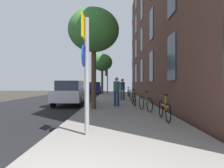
{
  "coord_description": "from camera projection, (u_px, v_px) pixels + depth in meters",
  "views": [
    {
      "loc": [
        0.75,
        -2.19,
        1.48
      ],
      "look_at": [
        0.6,
        9.38,
        1.42
      ],
      "focal_mm": 31.45,
      "sensor_mm": 36.0,
      "label": 1
    }
  ],
  "objects": [
    {
      "name": "traffic_light",
      "position": [
        107.0,
        77.0,
        26.95
      ],
      "size": [
        0.43,
        0.24,
        3.21
      ],
      "color": "black",
      "rests_on": "sidewalk"
    },
    {
      "name": "car_1",
      "position": [
        95.0,
        88.0,
        27.82
      ],
      "size": [
        1.94,
        4.14,
        1.62
      ],
      "color": "navy",
      "rests_on": "road_asphalt"
    },
    {
      "name": "tree_near",
      "position": [
        94.0,
        31.0,
        10.41
      ],
      "size": [
        2.7,
        2.7,
        5.32
      ],
      "color": "#4C3823",
      "rests_on": "sidewalk"
    },
    {
      "name": "pedestrian_1",
      "position": [
        122.0,
        88.0,
        15.54
      ],
      "size": [
        0.41,
        0.41,
        1.71
      ],
      "color": "#33594C",
      "rests_on": "sidewalk"
    },
    {
      "name": "sidewalk",
      "position": [
        119.0,
        99.0,
        17.19
      ],
      "size": [
        4.2,
        38.0,
        0.12
      ],
      "primitive_type": "cube",
      "color": "gray",
      "rests_on": "ground"
    },
    {
      "name": "bicycle_4",
      "position": [
        124.0,
        95.0,
        16.77
      ],
      "size": [
        0.42,
        1.63,
        0.93
      ],
      "color": "black",
      "rests_on": "sidewalk"
    },
    {
      "name": "bicycle_5",
      "position": [
        129.0,
        93.0,
        19.17
      ],
      "size": [
        0.42,
        1.64,
        0.98
      ],
      "color": "black",
      "rests_on": "sidewalk"
    },
    {
      "name": "tree_far",
      "position": [
        102.0,
        63.0,
        23.96
      ],
      "size": [
        2.48,
        2.48,
        4.95
      ],
      "color": "#4C3823",
      "rests_on": "sidewalk"
    },
    {
      "name": "bicycle_0",
      "position": [
        164.0,
        110.0,
        7.16
      ],
      "size": [
        0.42,
        1.78,
        0.97
      ],
      "color": "black",
      "rests_on": "sidewalk"
    },
    {
      "name": "bicycle_1",
      "position": [
        145.0,
        103.0,
        9.56
      ],
      "size": [
        0.54,
        1.74,
        0.98
      ],
      "color": "black",
      "rests_on": "sidewalk"
    },
    {
      "name": "building_facade",
      "position": [
        149.0,
        23.0,
        16.63
      ],
      "size": [
        0.56,
        27.0,
        13.19
      ],
      "color": "#513328",
      "rests_on": "ground"
    },
    {
      "name": "ground_plane",
      "position": [
        79.0,
        100.0,
        17.23
      ],
      "size": [
        41.8,
        41.8,
        0.0
      ],
      "primitive_type": "plane",
      "color": "#332D28"
    },
    {
      "name": "sign_post",
      "position": [
        86.0,
        65.0,
        5.12
      ],
      "size": [
        0.16,
        0.6,
        3.12
      ],
      "color": "gray",
      "rests_on": "sidewalk"
    },
    {
      "name": "pedestrian_0",
      "position": [
        117.0,
        89.0,
        11.65
      ],
      "size": [
        0.51,
        0.51,
        1.71
      ],
      "color": "navy",
      "rests_on": "sidewalk"
    },
    {
      "name": "bicycle_3",
      "position": [
        133.0,
        96.0,
        14.37
      ],
      "size": [
        0.43,
        1.65,
        0.98
      ],
      "color": "black",
      "rests_on": "sidewalk"
    },
    {
      "name": "road_asphalt",
      "position": [
        55.0,
        100.0,
        17.26
      ],
      "size": [
        7.0,
        38.0,
        0.01
      ],
      "primitive_type": "cube",
      "color": "black",
      "rests_on": "ground"
    },
    {
      "name": "bicycle_2",
      "position": [
        134.0,
        99.0,
        11.97
      ],
      "size": [
        0.42,
        1.78,
        0.98
      ],
      "color": "black",
      "rests_on": "sidewalk"
    },
    {
      "name": "car_0",
      "position": [
        71.0,
        93.0,
        13.12
      ],
      "size": [
        1.83,
        4.16,
        1.62
      ],
      "color": "silver",
      "rests_on": "road_asphalt"
    }
  ]
}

